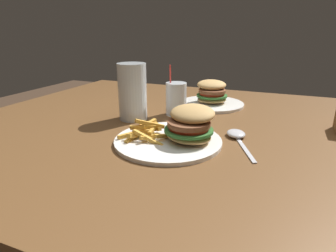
# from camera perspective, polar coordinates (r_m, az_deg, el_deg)

# --- Properties ---
(dining_table) EXTENTS (1.62, 1.13, 0.76)m
(dining_table) POSITION_cam_1_polar(r_m,az_deg,el_deg) (0.87, 10.81, -8.31)
(dining_table) COLOR brown
(dining_table) RESTS_ON ground_plane
(meal_plate_near) EXTENTS (0.27, 0.27, 0.10)m
(meal_plate_near) POSITION_cam_1_polar(r_m,az_deg,el_deg) (0.70, 2.15, -1.15)
(meal_plate_near) COLOR white
(meal_plate_near) RESTS_ON dining_table
(beer_glass) EXTENTS (0.09, 0.09, 0.18)m
(beer_glass) POSITION_cam_1_polar(r_m,az_deg,el_deg) (0.89, -7.22, 6.56)
(beer_glass) COLOR silver
(beer_glass) RESTS_ON dining_table
(juice_glass) EXTENTS (0.07, 0.07, 0.17)m
(juice_glass) POSITION_cam_1_polar(r_m,az_deg,el_deg) (0.94, 1.65, 5.38)
(juice_glass) COLOR silver
(juice_glass) RESTS_ON dining_table
(spoon) EXTENTS (0.10, 0.19, 0.02)m
(spoon) POSITION_cam_1_polar(r_m,az_deg,el_deg) (0.77, 13.77, -1.73)
(spoon) COLOR silver
(spoon) RESTS_ON dining_table
(meal_plate_far) EXTENTS (0.24, 0.24, 0.10)m
(meal_plate_far) POSITION_cam_1_polar(r_m,az_deg,el_deg) (1.08, 8.86, 5.87)
(meal_plate_far) COLOR white
(meal_plate_far) RESTS_ON dining_table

